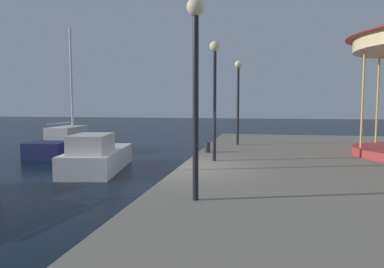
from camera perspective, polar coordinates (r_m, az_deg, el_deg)
ground_plane at (r=11.03m, az=-2.00°, el=-9.44°), size 120.00×120.00×0.00m
sailboat_navy at (r=21.02m, az=-19.92°, el=-1.26°), size 2.55×6.57×7.22m
motorboat_white at (r=14.75m, az=-15.56°, el=-3.62°), size 2.76×4.97×1.58m
lamp_post_near_edge at (r=6.86m, az=0.61°, el=11.90°), size 0.36×0.36×4.01m
lamp_post_mid_promenade at (r=11.78m, az=3.80°, el=9.17°), size 0.36×0.36×4.08m
lamp_post_far_end at (r=16.66m, az=7.71°, el=7.80°), size 0.36×0.36×4.05m
bollard_north at (r=13.95m, az=2.59°, el=-2.24°), size 0.24×0.24×0.40m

